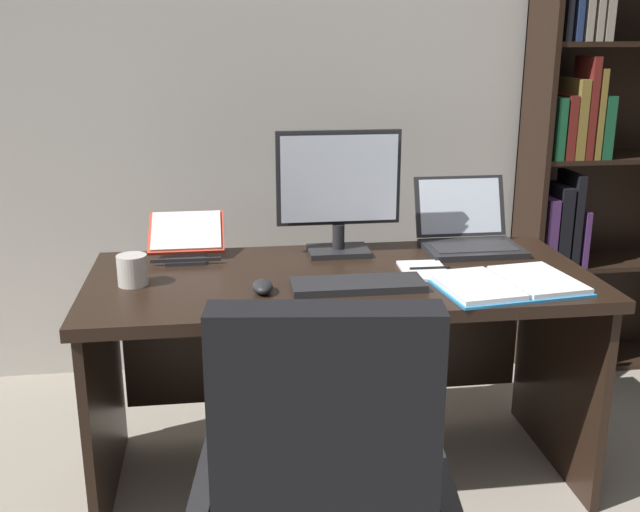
{
  "coord_description": "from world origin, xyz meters",
  "views": [
    {
      "loc": [
        -0.46,
        -0.99,
        1.53
      ],
      "look_at": [
        -0.16,
        1.29,
        0.84
      ],
      "focal_mm": 41.81,
      "sensor_mm": 36.0,
      "label": 1
    }
  ],
  "objects_px": {
    "monitor": "(339,193)",
    "pen": "(430,268)",
    "bookshelf": "(597,169)",
    "reading_stand_with_book": "(186,237)",
    "coffee_mug": "(132,270)",
    "keyboard": "(358,285)",
    "computer_mouse": "(263,287)",
    "laptop": "(468,234)",
    "desk": "(337,324)",
    "open_binder": "(507,284)",
    "notepad": "(424,271)"
  },
  "relations": [
    {
      "from": "monitor",
      "to": "pen",
      "type": "relative_size",
      "value": 3.2
    },
    {
      "from": "pen",
      "to": "bookshelf",
      "type": "bearing_deg",
      "value": 39.45
    },
    {
      "from": "bookshelf",
      "to": "reading_stand_with_book",
      "type": "relative_size",
      "value": 7.38
    },
    {
      "from": "bookshelf",
      "to": "pen",
      "type": "xyz_separation_m",
      "value": [
        -1.0,
        -0.83,
        -0.17
      ]
    },
    {
      "from": "pen",
      "to": "coffee_mug",
      "type": "height_order",
      "value": "coffee_mug"
    },
    {
      "from": "bookshelf",
      "to": "keyboard",
      "type": "bearing_deg",
      "value": -142.98
    },
    {
      "from": "monitor",
      "to": "computer_mouse",
      "type": "bearing_deg",
      "value": -127.22
    },
    {
      "from": "pen",
      "to": "monitor",
      "type": "bearing_deg",
      "value": 136.56
    },
    {
      "from": "bookshelf",
      "to": "laptop",
      "type": "height_order",
      "value": "bookshelf"
    },
    {
      "from": "desk",
      "to": "monitor",
      "type": "distance_m",
      "value": 0.46
    },
    {
      "from": "computer_mouse",
      "to": "pen",
      "type": "relative_size",
      "value": 0.74
    },
    {
      "from": "reading_stand_with_book",
      "to": "coffee_mug",
      "type": "relative_size",
      "value": 2.73
    },
    {
      "from": "coffee_mug",
      "to": "open_binder",
      "type": "bearing_deg",
      "value": -8.79
    },
    {
      "from": "reading_stand_with_book",
      "to": "pen",
      "type": "xyz_separation_m",
      "value": [
        0.82,
        -0.32,
        -0.05
      ]
    },
    {
      "from": "keyboard",
      "to": "coffee_mug",
      "type": "height_order",
      "value": "coffee_mug"
    },
    {
      "from": "coffee_mug",
      "to": "computer_mouse",
      "type": "bearing_deg",
      "value": -18.0
    },
    {
      "from": "laptop",
      "to": "pen",
      "type": "relative_size",
      "value": 2.52
    },
    {
      "from": "keyboard",
      "to": "reading_stand_with_book",
      "type": "bearing_deg",
      "value": 140.42
    },
    {
      "from": "bookshelf",
      "to": "pen",
      "type": "distance_m",
      "value": 1.31
    },
    {
      "from": "desk",
      "to": "open_binder",
      "type": "distance_m",
      "value": 0.61
    },
    {
      "from": "desk",
      "to": "bookshelf",
      "type": "xyz_separation_m",
      "value": [
        1.31,
        0.74,
        0.39
      ]
    },
    {
      "from": "laptop",
      "to": "pen",
      "type": "xyz_separation_m",
      "value": [
        -0.22,
        -0.27,
        -0.04
      ]
    },
    {
      "from": "reading_stand_with_book",
      "to": "notepad",
      "type": "xyz_separation_m",
      "value": [
        0.8,
        -0.32,
        -0.06
      ]
    },
    {
      "from": "bookshelf",
      "to": "open_binder",
      "type": "relative_size",
      "value": 4.15
    },
    {
      "from": "bookshelf",
      "to": "monitor",
      "type": "relative_size",
      "value": 4.44
    },
    {
      "from": "computer_mouse",
      "to": "reading_stand_with_book",
      "type": "xyz_separation_m",
      "value": [
        -0.25,
        0.45,
        0.05
      ]
    },
    {
      "from": "computer_mouse",
      "to": "desk",
      "type": "bearing_deg",
      "value": 39.74
    },
    {
      "from": "desk",
      "to": "computer_mouse",
      "type": "xyz_separation_m",
      "value": [
        -0.27,
        -0.22,
        0.23
      ]
    },
    {
      "from": "bookshelf",
      "to": "notepad",
      "type": "height_order",
      "value": "bookshelf"
    },
    {
      "from": "keyboard",
      "to": "coffee_mug",
      "type": "bearing_deg",
      "value": 169.41
    },
    {
      "from": "monitor",
      "to": "open_binder",
      "type": "distance_m",
      "value": 0.68
    },
    {
      "from": "coffee_mug",
      "to": "pen",
      "type": "bearing_deg",
      "value": 0.26
    },
    {
      "from": "notepad",
      "to": "computer_mouse",
      "type": "bearing_deg",
      "value": -166.12
    },
    {
      "from": "monitor",
      "to": "keyboard",
      "type": "height_order",
      "value": "monitor"
    },
    {
      "from": "laptop",
      "to": "open_binder",
      "type": "relative_size",
      "value": 0.73
    },
    {
      "from": "desk",
      "to": "bookshelf",
      "type": "bearing_deg",
      "value": 29.47
    },
    {
      "from": "bookshelf",
      "to": "desk",
      "type": "bearing_deg",
      "value": -150.53
    },
    {
      "from": "open_binder",
      "to": "keyboard",
      "type": "bearing_deg",
      "value": 166.57
    },
    {
      "from": "bookshelf",
      "to": "notepad",
      "type": "bearing_deg",
      "value": -141.1
    },
    {
      "from": "reading_stand_with_book",
      "to": "monitor",
      "type": "bearing_deg",
      "value": -6.01
    },
    {
      "from": "computer_mouse",
      "to": "pen",
      "type": "bearing_deg",
      "value": 13.41
    },
    {
      "from": "monitor",
      "to": "laptop",
      "type": "distance_m",
      "value": 0.52
    },
    {
      "from": "reading_stand_with_book",
      "to": "coffee_mug",
      "type": "height_order",
      "value": "reading_stand_with_book"
    },
    {
      "from": "open_binder",
      "to": "coffee_mug",
      "type": "relative_size",
      "value": 4.85
    },
    {
      "from": "pen",
      "to": "open_binder",
      "type": "bearing_deg",
      "value": -43.19
    },
    {
      "from": "monitor",
      "to": "computer_mouse",
      "type": "height_order",
      "value": "monitor"
    },
    {
      "from": "laptop",
      "to": "keyboard",
      "type": "relative_size",
      "value": 0.84
    },
    {
      "from": "coffee_mug",
      "to": "laptop",
      "type": "bearing_deg",
      "value": 12.84
    },
    {
      "from": "notepad",
      "to": "pen",
      "type": "distance_m",
      "value": 0.02
    },
    {
      "from": "desk",
      "to": "reading_stand_with_book",
      "type": "bearing_deg",
      "value": 156.23
    }
  ]
}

